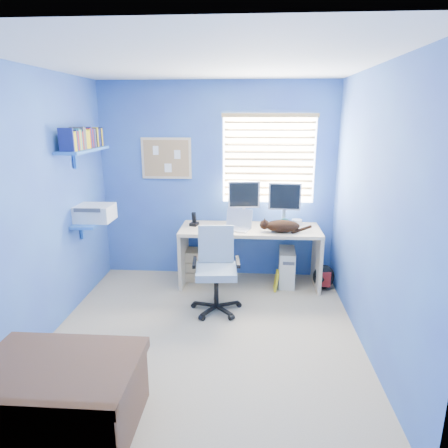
# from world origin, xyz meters

# --- Properties ---
(floor) EXTENTS (3.00, 3.20, 0.00)m
(floor) POSITION_xyz_m (0.00, 0.00, 0.00)
(floor) COLOR tan
(floor) RESTS_ON ground
(ceiling) EXTENTS (3.00, 3.20, 0.00)m
(ceiling) POSITION_xyz_m (0.00, 0.00, 2.50)
(ceiling) COLOR white
(ceiling) RESTS_ON wall_back
(wall_back) EXTENTS (3.00, 0.01, 2.50)m
(wall_back) POSITION_xyz_m (0.00, 1.60, 1.25)
(wall_back) COLOR #374BAD
(wall_back) RESTS_ON ground
(wall_front) EXTENTS (3.00, 0.01, 2.50)m
(wall_front) POSITION_xyz_m (0.00, -1.60, 1.25)
(wall_front) COLOR #374BAD
(wall_front) RESTS_ON ground
(wall_left) EXTENTS (0.01, 3.20, 2.50)m
(wall_left) POSITION_xyz_m (-1.50, 0.00, 1.25)
(wall_left) COLOR #374BAD
(wall_left) RESTS_ON ground
(wall_right) EXTENTS (0.01, 3.20, 2.50)m
(wall_right) POSITION_xyz_m (1.50, 0.00, 1.25)
(wall_right) COLOR #374BAD
(wall_right) RESTS_ON ground
(desk) EXTENTS (1.71, 0.65, 0.74)m
(desk) POSITION_xyz_m (0.43, 1.26, 0.37)
(desk) COLOR tan
(desk) RESTS_ON floor
(laptop) EXTENTS (0.39, 0.35, 0.22)m
(laptop) POSITION_xyz_m (0.26, 1.17, 0.85)
(laptop) COLOR silver
(laptop) RESTS_ON desk
(monitor_left) EXTENTS (0.41, 0.17, 0.54)m
(monitor_left) POSITION_xyz_m (0.35, 1.51, 1.01)
(monitor_left) COLOR silver
(monitor_left) RESTS_ON desk
(monitor_right) EXTENTS (0.41, 0.15, 0.54)m
(monitor_right) POSITION_xyz_m (0.85, 1.43, 1.01)
(monitor_right) COLOR silver
(monitor_right) RESTS_ON desk
(phone) EXTENTS (0.12, 0.13, 0.17)m
(phone) POSITION_xyz_m (-0.27, 1.32, 0.82)
(phone) COLOR black
(phone) RESTS_ON desk
(mug) EXTENTS (0.10, 0.09, 0.10)m
(mug) POSITION_xyz_m (0.85, 1.31, 0.79)
(mug) COLOR teal
(mug) RESTS_ON desk
(cd_spindle) EXTENTS (0.13, 0.13, 0.07)m
(cd_spindle) POSITION_xyz_m (1.02, 1.44, 0.78)
(cd_spindle) COLOR silver
(cd_spindle) RESTS_ON desk
(cat) EXTENTS (0.41, 0.23, 0.14)m
(cat) POSITION_xyz_m (0.81, 1.11, 0.81)
(cat) COLOR black
(cat) RESTS_ON desk
(tower_pc) EXTENTS (0.21, 0.45, 0.45)m
(tower_pc) POSITION_xyz_m (0.90, 1.29, 0.23)
(tower_pc) COLOR beige
(tower_pc) RESTS_ON floor
(drawer_boxes) EXTENTS (0.35, 0.28, 0.41)m
(drawer_boxes) POSITION_xyz_m (-0.23, 1.36, 0.20)
(drawer_boxes) COLOR tan
(drawer_boxes) RESTS_ON floor
(yellow_book) EXTENTS (0.03, 0.17, 0.24)m
(yellow_book) POSITION_xyz_m (0.76, 1.09, 0.12)
(yellow_book) COLOR yellow
(yellow_book) RESTS_ON floor
(backpack) EXTENTS (0.30, 0.25, 0.31)m
(backpack) POSITION_xyz_m (1.35, 1.17, 0.15)
(backpack) COLOR black
(backpack) RESTS_ON floor
(bed_corner) EXTENTS (1.02, 0.73, 0.49)m
(bed_corner) POSITION_xyz_m (-0.83, -1.27, 0.25)
(bed_corner) COLOR brown
(bed_corner) RESTS_ON floor
(office_chair) EXTENTS (0.58, 0.58, 0.91)m
(office_chair) POSITION_xyz_m (0.07, 0.55, 0.34)
(office_chair) COLOR black
(office_chair) RESTS_ON floor
(window_blinds) EXTENTS (1.15, 0.05, 1.10)m
(window_blinds) POSITION_xyz_m (0.65, 1.57, 1.55)
(window_blinds) COLOR white
(window_blinds) RESTS_ON ground
(corkboard) EXTENTS (0.64, 0.02, 0.52)m
(corkboard) POSITION_xyz_m (-0.65, 1.58, 1.55)
(corkboard) COLOR tan
(corkboard) RESTS_ON ground
(wall_shelves) EXTENTS (0.42, 0.90, 1.05)m
(wall_shelves) POSITION_xyz_m (-1.35, 0.75, 1.43)
(wall_shelves) COLOR blue
(wall_shelves) RESTS_ON ground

